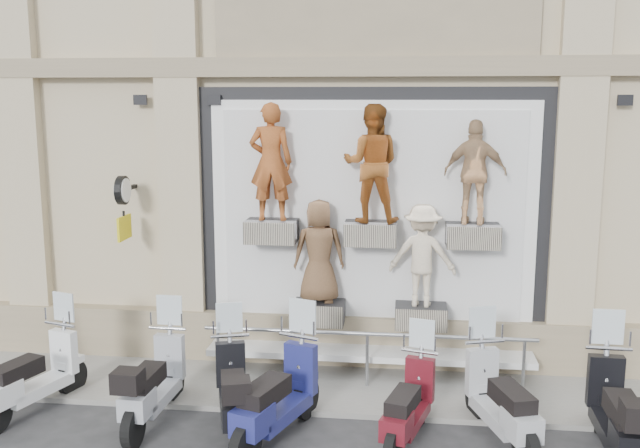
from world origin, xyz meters
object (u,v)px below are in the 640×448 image
Objects in this scene: scooter_c at (153,366)px; scooter_g at (502,383)px; scooter_d at (233,374)px; clock_sign_bracket at (123,199)px; scooter_b at (32,359)px; scooter_e at (277,378)px; scooter_f at (409,389)px; scooter_h at (618,395)px; guard_rail at (367,361)px.

scooter_c is 4.60m from scooter_g.
clock_sign_bracket is at bearing 120.96° from scooter_d.
scooter_b is 0.92× the size of scooter_e.
scooter_b is 1.07× the size of scooter_f.
clock_sign_bracket reaches higher than scooter_e.
clock_sign_bracket reaches higher than scooter_h.
scooter_b is 0.93× the size of scooter_h.
clock_sign_bracket is 3.59m from scooter_d.
clock_sign_bracket is at bearing 164.29° from scooter_h.
scooter_h is (2.51, -0.13, 0.11)m from scooter_f.
scooter_h is at bearing -29.74° from scooter_g.
scooter_d is 3.48m from scooter_g.
scooter_f reaches higher than guard_rail.
guard_rail is 2.58× the size of scooter_b.
scooter_b is 5.22m from scooter_f.
scooter_b is 3.56m from scooter_e.
scooter_d is (2.21, -2.00, -2.01)m from clock_sign_bracket.
scooter_b is 6.38m from scooter_g.
scooter_g is at bearing 23.32° from scooter_f.
scooter_d is 0.68m from scooter_e.
scooter_c is 0.94× the size of scooter_e.
clock_sign_bracket reaches higher than scooter_f.
scooter_f is at bearing 169.84° from scooter_g.
scooter_d is (-1.69, -1.53, 0.33)m from guard_rail.
scooter_e is 1.68m from scooter_f.
scooter_f is at bearing 24.21° from scooter_e.
scooter_f is 0.87× the size of scooter_h.
scooter_b is at bearing 179.72° from scooter_c.
scooter_e is (0.64, -0.22, 0.07)m from scooter_d.
scooter_e is at bearing -178.16° from scooter_h.
scooter_c is at bearing 178.56° from scooter_h.
scooter_g reaches higher than scooter_f.
scooter_h is (4.18, 0.00, -0.00)m from scooter_e.
guard_rail is at bearing 152.53° from scooter_h.
scooter_g is at bearing 16.10° from scooter_b.
clock_sign_bracket reaches higher than scooter_g.
scooter_b is at bearing -111.12° from clock_sign_bracket.
clock_sign_bracket reaches higher than scooter_c.
scooter_e reaches higher than scooter_h.
scooter_d is 0.92× the size of scooter_e.
scooter_c is 0.94× the size of scooter_h.
scooter_d is at bearing -137.89° from guard_rail.
scooter_d reaches higher than guard_rail.
scooter_c is at bearing -171.26° from scooter_e.
scooter_e is 1.06× the size of scooter_g.
guard_rail is at bearing 78.59° from scooter_e.
scooter_h is at bearing -29.30° from guard_rail.
scooter_h is (3.12, -1.75, 0.39)m from guard_rail.
scooter_e is 2.86m from scooter_g.
scooter_c reaches higher than scooter_b.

